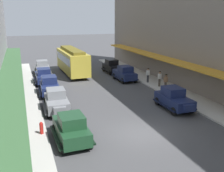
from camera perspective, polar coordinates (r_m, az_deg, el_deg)
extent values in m
plane|color=#424244|center=(17.88, 6.54, -10.29)|extent=(200.00, 200.00, 0.00)
cube|color=#B7B5AD|center=(16.31, -18.62, -13.35)|extent=(3.00, 60.00, 0.15)
cube|color=#335933|center=(15.21, -21.79, -3.74)|extent=(1.80, 54.00, 0.16)
cube|color=#193D23|center=(16.68, -8.94, -9.51)|extent=(1.81, 3.95, 0.80)
cube|color=#193D23|center=(16.16, -8.85, -7.44)|extent=(1.49, 1.74, 0.70)
cube|color=#8C9EA8|center=(16.16, -8.85, -7.44)|extent=(1.42, 1.71, 0.42)
cube|color=#193D23|center=(18.59, -10.38, -6.79)|extent=(0.95, 0.39, 0.52)
cube|color=black|center=(16.67, -12.14, -10.91)|extent=(0.34, 3.52, 0.12)
cube|color=black|center=(17.01, -5.72, -10.08)|extent=(0.34, 3.52, 0.12)
cylinder|color=black|center=(17.95, -12.39, -9.27)|extent=(0.24, 0.69, 0.68)
cylinder|color=black|center=(18.22, -7.32, -8.65)|extent=(0.24, 0.69, 0.68)
cylinder|color=black|center=(15.52, -10.74, -13.21)|extent=(0.24, 0.69, 0.68)
cylinder|color=black|center=(15.83, -4.86, -12.39)|extent=(0.24, 0.69, 0.68)
cube|color=slate|center=(22.00, -12.00, -3.56)|extent=(1.80, 3.94, 0.80)
cube|color=slate|center=(22.01, -12.18, -1.51)|extent=(1.49, 1.74, 0.70)
cube|color=#8C9EA8|center=(22.01, -12.18, -1.51)|extent=(1.41, 1.70, 0.42)
cube|color=slate|center=(19.98, -11.33, -5.28)|extent=(0.94, 0.38, 0.52)
cube|color=#393A3D|center=(22.20, -9.52, -4.13)|extent=(0.33, 3.52, 0.12)
cube|color=#393A3D|center=(22.03, -14.42, -4.55)|extent=(0.33, 3.52, 0.12)
cylinder|color=black|center=(20.94, -9.32, -5.54)|extent=(0.24, 0.69, 0.68)
cylinder|color=black|center=(20.79, -13.75, -5.94)|extent=(0.24, 0.69, 0.68)
cylinder|color=black|center=(23.49, -10.36, -3.30)|extent=(0.24, 0.69, 0.68)
cylinder|color=black|center=(23.36, -14.29, -3.64)|extent=(0.24, 0.69, 0.68)
cube|color=slate|center=(36.78, -14.94, 3.68)|extent=(1.83, 3.95, 0.80)
cube|color=slate|center=(36.90, -15.04, 4.89)|extent=(1.49, 1.75, 0.70)
cube|color=#8C9EA8|center=(36.90, -15.04, 4.89)|extent=(1.42, 1.71, 0.42)
cube|color=slate|center=(34.68, -14.75, 3.12)|extent=(0.95, 0.39, 0.52)
cube|color=#393A3D|center=(36.90, -13.43, 3.30)|extent=(0.35, 3.52, 0.12)
cube|color=#393A3D|center=(36.82, -16.38, 3.08)|extent=(0.35, 3.52, 0.12)
cylinder|color=black|center=(35.57, -13.48, 2.75)|extent=(0.24, 0.69, 0.68)
cylinder|color=black|center=(35.50, -16.07, 2.55)|extent=(0.24, 0.69, 0.68)
cylinder|color=black|center=(38.24, -13.81, 3.56)|extent=(0.24, 0.69, 0.68)
cylinder|color=black|center=(38.17, -16.22, 3.37)|extent=(0.24, 0.69, 0.68)
cube|color=black|center=(36.36, 0.06, 4.06)|extent=(1.73, 3.91, 0.80)
cube|color=black|center=(36.46, -0.07, 5.29)|extent=(1.45, 1.71, 0.70)
cube|color=#8C9EA8|center=(36.46, -0.07, 5.29)|extent=(1.38, 1.68, 0.42)
cube|color=black|center=(34.40, 1.28, 3.52)|extent=(0.94, 0.37, 0.52)
cube|color=black|center=(36.75, 1.46, 3.67)|extent=(0.27, 3.51, 0.12)
cube|color=black|center=(36.12, -1.36, 3.47)|extent=(0.27, 3.51, 0.12)
cylinder|color=black|center=(35.48, 2.05, 3.12)|extent=(0.23, 0.68, 0.68)
cylinder|color=black|center=(34.91, -0.41, 2.94)|extent=(0.23, 0.68, 0.68)
cylinder|color=black|center=(37.97, 0.50, 3.91)|extent=(0.23, 0.68, 0.68)
cylinder|color=black|center=(37.45, -1.82, 3.75)|extent=(0.23, 0.68, 0.68)
cube|color=#19234C|center=(22.64, 13.40, -3.11)|extent=(1.76, 3.92, 0.80)
cube|color=#19234C|center=(22.63, 13.18, -1.12)|extent=(1.47, 1.72, 0.70)
cube|color=#8C9EA8|center=(22.63, 13.18, -1.12)|extent=(1.39, 1.69, 0.42)
cube|color=#19234C|center=(20.95, 16.47, -4.65)|extent=(0.94, 0.37, 0.52)
cube|color=black|center=(23.24, 15.35, -3.60)|extent=(0.29, 3.51, 0.12)
cube|color=black|center=(22.27, 11.26, -4.16)|extent=(0.29, 3.51, 0.12)
cylinder|color=black|center=(22.13, 16.98, -4.87)|extent=(0.23, 0.68, 0.68)
cylinder|color=black|center=(21.27, 13.41, -5.43)|extent=(0.23, 0.68, 0.68)
cylinder|color=black|center=(24.27, 13.28, -2.87)|extent=(0.23, 0.68, 0.68)
cylinder|color=black|center=(23.48, 9.91, -3.29)|extent=(0.23, 0.68, 0.68)
cube|color=#19234C|center=(26.81, -13.48, -0.30)|extent=(1.80, 3.94, 0.80)
cube|color=#19234C|center=(26.87, -13.62, 1.37)|extent=(1.48, 1.74, 0.70)
cube|color=#8C9EA8|center=(26.87, -13.62, 1.37)|extent=(1.41, 1.70, 0.42)
cube|color=#19234C|center=(24.74, -13.06, -1.42)|extent=(0.94, 0.38, 0.52)
cube|color=black|center=(26.97, -11.43, -0.80)|extent=(0.33, 3.52, 0.12)
cube|color=black|center=(26.84, -15.45, -1.12)|extent=(0.33, 3.52, 0.12)
cylinder|color=black|center=(25.67, -11.37, -1.78)|extent=(0.24, 0.69, 0.68)
cylinder|color=black|center=(25.56, -14.96, -2.08)|extent=(0.24, 0.69, 0.68)
cylinder|color=black|center=(28.29, -12.04, -0.26)|extent=(0.24, 0.69, 0.68)
cylinder|color=black|center=(28.18, -15.30, -0.52)|extent=(0.24, 0.69, 0.68)
cube|color=#19234C|center=(31.46, -14.70, 1.85)|extent=(1.71, 3.90, 0.80)
cube|color=#19234C|center=(31.06, -14.74, 3.10)|extent=(1.44, 1.70, 0.70)
cube|color=#8C9EA8|center=(31.06, -14.74, 3.10)|extent=(1.37, 1.67, 0.42)
cube|color=#19234C|center=(33.53, -15.04, 2.70)|extent=(0.94, 0.36, 0.52)
cube|color=black|center=(31.47, -16.38, 1.14)|extent=(0.25, 3.51, 0.12)
cube|color=black|center=(31.62, -12.95, 1.43)|extent=(0.25, 3.51, 0.12)
cylinder|color=black|center=(32.83, -16.28, 1.56)|extent=(0.22, 0.68, 0.68)
cylinder|color=black|center=(32.95, -13.48, 1.79)|extent=(0.22, 0.68, 0.68)
cylinder|color=black|center=(30.18, -15.93, 0.44)|extent=(0.22, 0.68, 0.68)
cylinder|color=black|center=(30.31, -12.89, 0.70)|extent=(0.22, 0.68, 0.68)
cube|color=#19234C|center=(31.92, 2.76, 2.51)|extent=(1.78, 3.93, 0.80)
cube|color=#19234C|center=(31.54, 2.95, 3.75)|extent=(1.47, 1.73, 0.70)
cube|color=#8C9EA8|center=(31.54, 2.95, 3.75)|extent=(1.40, 1.69, 0.42)
cube|color=#19234C|center=(33.83, 1.33, 3.32)|extent=(0.94, 0.38, 0.52)
cube|color=black|center=(31.63, 1.17, 1.82)|extent=(0.31, 3.51, 0.12)
cube|color=black|center=(32.37, 4.29, 2.08)|extent=(0.31, 3.51, 0.12)
cylinder|color=black|center=(32.94, 0.52, 2.21)|extent=(0.23, 0.68, 0.68)
cylinder|color=black|center=(33.54, 3.09, 2.42)|extent=(0.23, 0.68, 0.68)
cylinder|color=black|center=(30.47, 2.37, 1.15)|extent=(0.23, 0.68, 0.68)
cylinder|color=black|center=(31.13, 5.11, 1.39)|extent=(0.23, 0.68, 0.68)
cube|color=gold|center=(35.86, -8.68, 5.38)|extent=(2.74, 9.66, 2.70)
cube|color=brown|center=(35.64, -8.78, 7.80)|extent=(1.72, 8.68, 0.36)
cube|color=#8C9EA8|center=(35.78, -8.71, 6.12)|extent=(2.75, 8.89, 0.95)
cube|color=black|center=(38.91, -9.52, 3.77)|extent=(2.03, 1.25, 0.40)
cube|color=black|center=(33.40, -7.50, 2.01)|extent=(2.03, 1.25, 0.40)
cylinder|color=#B21E19|center=(17.87, -15.17, -9.00)|extent=(0.24, 0.24, 0.70)
sphere|color=#B21E19|center=(17.73, -15.25, -7.90)|extent=(0.20, 0.20, 0.20)
cylinder|color=#4C4238|center=(25.61, -21.11, -2.00)|extent=(0.24, 0.24, 0.85)
cube|color=#8C6647|center=(25.43, -21.25, -0.48)|extent=(0.36, 0.22, 0.56)
sphere|color=beige|center=(25.33, -21.34, 0.39)|extent=(0.22, 0.22, 0.22)
cylinder|color=#2D2D33|center=(22.37, -18.84, -4.18)|extent=(0.24, 0.24, 0.85)
cube|color=maroon|center=(22.16, -19.00, -2.46)|extent=(0.36, 0.22, 0.56)
sphere|color=tan|center=(22.05, -19.08, -1.46)|extent=(0.22, 0.22, 0.22)
cylinder|color=black|center=(22.02, -19.11, -1.16)|extent=(0.28, 0.28, 0.04)
cylinder|color=#2D2D33|center=(30.78, 7.84, 1.61)|extent=(0.24, 0.24, 0.85)
cube|color=white|center=(30.62, 7.88, 2.89)|extent=(0.36, 0.22, 0.56)
sphere|color=#9E7051|center=(30.54, 7.91, 3.62)|extent=(0.22, 0.22, 0.22)
cylinder|color=black|center=(30.52, 7.92, 3.84)|extent=(0.28, 0.28, 0.04)
cylinder|color=#4C4238|center=(27.83, 11.60, 0.01)|extent=(0.24, 0.24, 0.85)
cube|color=#8C6647|center=(27.67, 11.67, 1.43)|extent=(0.36, 0.22, 0.56)
sphere|color=brown|center=(27.58, 11.72, 2.23)|extent=(0.22, 0.22, 0.22)
cylinder|color=black|center=(27.55, 11.73, 2.48)|extent=(0.28, 0.28, 0.04)
cylinder|color=#4C4238|center=(29.14, 10.31, 0.75)|extent=(0.24, 0.24, 0.85)
cube|color=white|center=(28.98, 10.37, 2.10)|extent=(0.36, 0.22, 0.56)
sphere|color=#9E7051|center=(28.90, 10.41, 2.87)|extent=(0.22, 0.22, 0.22)
cylinder|color=black|center=(28.87, 10.42, 3.11)|extent=(0.28, 0.28, 0.04)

